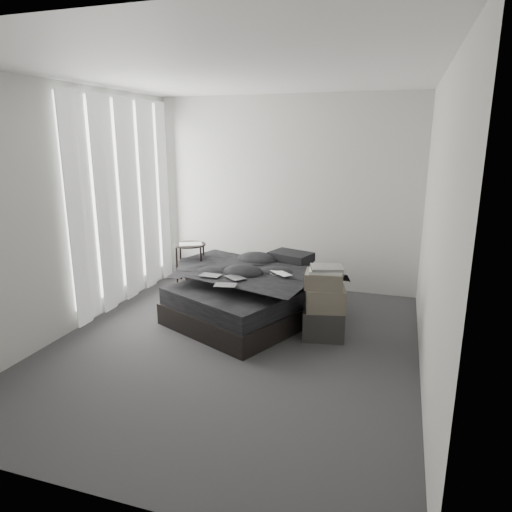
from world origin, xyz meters
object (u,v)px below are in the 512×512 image
(bed, at_px, (254,307))
(side_stand, at_px, (191,272))
(laptop, at_px, (278,269))
(box_lower, at_px, (323,323))

(bed, distance_m, side_stand, 1.04)
(laptop, xyz_separation_m, side_stand, (-1.27, 0.42, -0.28))
(box_lower, bearing_deg, side_stand, 160.62)
(bed, xyz_separation_m, laptop, (0.32, -0.10, 0.53))
(laptop, bearing_deg, bed, -154.50)
(side_stand, bearing_deg, bed, -18.90)
(laptop, distance_m, box_lower, 0.78)
(bed, xyz_separation_m, side_stand, (-0.96, 0.33, 0.25))
(laptop, xyz_separation_m, box_lower, (0.56, -0.22, -0.49))
(bed, distance_m, laptop, 0.62)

